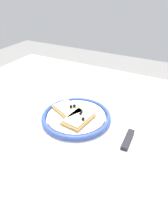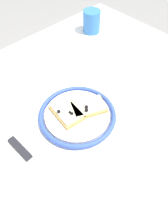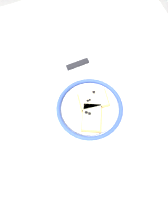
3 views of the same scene
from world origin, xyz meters
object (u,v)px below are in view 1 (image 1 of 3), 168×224
(plate, at_px, (77,116))
(pizza_slice_far, at_px, (68,109))
(pizza_slice_near, at_px, (78,119))
(fork, at_px, (29,107))
(knife, at_px, (130,133))
(dining_table, at_px, (75,136))

(plate, xyz_separation_m, pizza_slice_far, (-0.04, 0.00, 0.01))
(plate, relative_size, pizza_slice_far, 1.89)
(pizza_slice_near, relative_size, pizza_slice_far, 0.89)
(plate, relative_size, fork, 1.20)
(pizza_slice_near, relative_size, knife, 0.47)
(plate, height_order, pizza_slice_near, pizza_slice_near)
(pizza_slice_far, height_order, fork, pizza_slice_far)
(pizza_slice_far, bearing_deg, pizza_slice_near, -27.18)
(knife, bearing_deg, pizza_slice_far, 179.63)
(pizza_slice_far, bearing_deg, fork, -169.09)
(pizza_slice_far, relative_size, fork, 0.64)
(dining_table, distance_m, fork, 0.21)
(dining_table, relative_size, pizza_slice_far, 9.36)
(dining_table, bearing_deg, pizza_slice_near, -37.99)
(plate, distance_m, pizza_slice_far, 0.04)
(pizza_slice_near, bearing_deg, fork, 179.76)
(plate, height_order, pizza_slice_far, pizza_slice_far)
(dining_table, bearing_deg, fork, -173.31)
(plate, height_order, fork, plate)
(pizza_slice_far, relative_size, knife, 0.53)
(dining_table, height_order, pizza_slice_far, pizza_slice_far)
(knife, bearing_deg, dining_table, -178.11)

